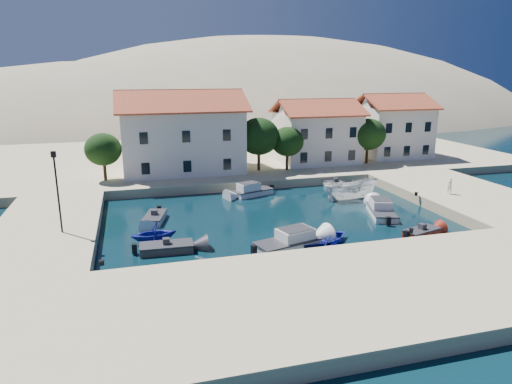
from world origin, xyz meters
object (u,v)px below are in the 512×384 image
(cabin_cruiser_south, at_px, (288,242))
(boat_east, at_px, (351,199))
(building_left, at_px, (181,130))
(building_right, at_px, (392,125))
(lamppost, at_px, (57,184))
(pedestrian, at_px, (450,186))
(rowboat_south, at_px, (323,243))
(building_mid, at_px, (317,130))
(cabin_cruiser_east, at_px, (381,211))

(cabin_cruiser_south, distance_m, boat_east, 15.43)
(building_left, bearing_deg, building_right, 3.81)
(lamppost, height_order, pedestrian, lamppost)
(rowboat_south, distance_m, boat_east, 13.21)
(building_mid, height_order, cabin_cruiser_east, building_mid)
(building_right, relative_size, boat_east, 1.62)
(building_right, xyz_separation_m, cabin_cruiser_east, (-14.30, -22.10, -5.00))
(pedestrian, bearing_deg, boat_east, -27.40)
(lamppost, distance_m, cabin_cruiser_east, 27.53)
(building_left, distance_m, building_mid, 18.04)
(rowboat_south, xyz_separation_m, cabin_cruiser_east, (7.87, 4.89, 0.48))
(cabin_cruiser_east, height_order, pedestrian, pedestrian)
(building_right, bearing_deg, building_mid, -175.24)
(rowboat_south, height_order, pedestrian, pedestrian)
(cabin_cruiser_south, relative_size, pedestrian, 3.22)
(building_left, distance_m, boat_east, 21.96)
(building_mid, height_order, lamppost, building_mid)
(building_left, bearing_deg, rowboat_south, -72.60)
(building_right, xyz_separation_m, cabin_cruiser_south, (-25.23, -27.28, -5.00))
(cabin_cruiser_south, distance_m, pedestrian, 20.70)
(cabin_cruiser_south, xyz_separation_m, rowboat_south, (3.06, 0.30, -0.48))
(cabin_cruiser_south, height_order, boat_east, cabin_cruiser_south)
(building_right, height_order, cabin_cruiser_south, building_right)
(building_left, relative_size, building_right, 1.56)
(building_right, relative_size, cabin_cruiser_east, 1.80)
(building_left, bearing_deg, cabin_cruiser_south, -79.31)
(cabin_cruiser_south, bearing_deg, building_right, 31.56)
(lamppost, distance_m, pedestrian, 35.88)
(building_right, height_order, boat_east, building_right)
(building_right, bearing_deg, pedestrian, -105.87)
(cabin_cruiser_east, bearing_deg, cabin_cruiser_south, 133.95)
(cabin_cruiser_south, distance_m, rowboat_south, 3.11)
(rowboat_south, relative_size, pedestrian, 2.79)
(building_right, xyz_separation_m, boat_east, (-14.41, -16.29, -5.47))
(building_left, distance_m, pedestrian, 30.65)
(building_left, xyz_separation_m, building_mid, (18.00, 1.00, -0.71))
(building_left, xyz_separation_m, cabin_cruiser_east, (15.70, -20.10, -5.46))
(cabin_cruiser_east, bearing_deg, lamppost, 108.35)
(rowboat_south, bearing_deg, pedestrian, -86.14)
(pedestrian, bearing_deg, building_mid, -74.50)
(building_left, bearing_deg, cabin_cruiser_east, -52.01)
(building_right, bearing_deg, boat_east, -131.50)
(rowboat_south, bearing_deg, lamppost, 57.28)
(lamppost, relative_size, boat_east, 1.07)
(building_mid, distance_m, building_right, 12.04)
(building_right, distance_m, cabin_cruiser_south, 37.50)
(cabin_cruiser_south, relative_size, rowboat_south, 1.16)
(boat_east, relative_size, pedestrian, 3.48)
(rowboat_south, distance_m, cabin_cruiser_east, 9.28)
(rowboat_south, bearing_deg, boat_east, -54.20)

